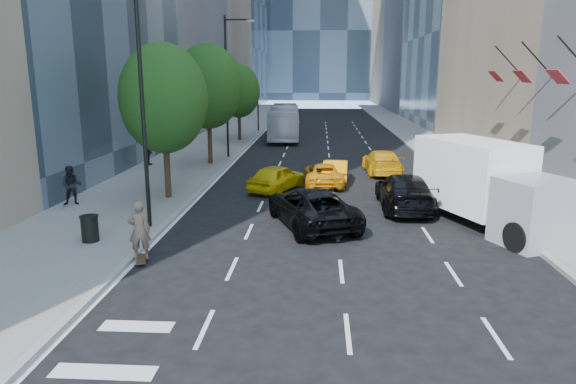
# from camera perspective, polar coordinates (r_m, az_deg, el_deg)

# --- Properties ---
(ground) EXTENTS (160.00, 160.00, 0.00)m
(ground) POSITION_cam_1_polar(r_m,az_deg,el_deg) (16.54, 2.43, -8.70)
(ground) COLOR black
(ground) RESTS_ON ground
(sidewalk_left) EXTENTS (6.00, 120.00, 0.15)m
(sidewalk_left) POSITION_cam_1_polar(r_m,az_deg,el_deg) (46.70, -7.96, 5.39)
(sidewalk_left) COLOR slate
(sidewalk_left) RESTS_ON ground
(sidewalk_right) EXTENTS (4.00, 120.00, 0.15)m
(sidewalk_right) POSITION_cam_1_polar(r_m,az_deg,el_deg) (46.80, 15.59, 5.06)
(sidewalk_right) COLOR slate
(sidewalk_right) RESTS_ON ground
(lamp_near) EXTENTS (2.13, 0.22, 10.00)m
(lamp_near) POSITION_cam_1_polar(r_m,az_deg,el_deg) (20.47, -15.54, 11.68)
(lamp_near) COLOR black
(lamp_near) RESTS_ON sidewalk_left
(lamp_far) EXTENTS (2.13, 0.22, 10.00)m
(lamp_far) POSITION_cam_1_polar(r_m,az_deg,el_deg) (37.95, -6.60, 12.42)
(lamp_far) COLOR black
(lamp_far) RESTS_ON sidewalk_left
(tree_near) EXTENTS (4.20, 4.20, 7.46)m
(tree_near) POSITION_cam_1_polar(r_m,az_deg,el_deg) (25.52, -13.67, 10.05)
(tree_near) COLOR black
(tree_near) RESTS_ON sidewalk_left
(tree_mid) EXTENTS (4.50, 4.50, 7.99)m
(tree_mid) POSITION_cam_1_polar(r_m,az_deg,el_deg) (35.18, -8.87, 11.51)
(tree_mid) COLOR black
(tree_mid) RESTS_ON sidewalk_left
(tree_far) EXTENTS (3.90, 3.90, 6.92)m
(tree_far) POSITION_cam_1_polar(r_m,az_deg,el_deg) (47.98, -5.50, 11.11)
(tree_far) COLOR black
(tree_far) RESTS_ON sidewalk_left
(traffic_signal) EXTENTS (2.48, 0.53, 5.20)m
(traffic_signal) POSITION_cam_1_polar(r_m,az_deg,el_deg) (55.81, -3.37, 10.99)
(traffic_signal) COLOR black
(traffic_signal) RESTS_ON sidewalk_left
(facade_flags) EXTENTS (1.85, 13.30, 2.05)m
(facade_flags) POSITION_cam_1_polar(r_m,az_deg,el_deg) (27.42, 26.40, 11.81)
(facade_flags) COLOR black
(facade_flags) RESTS_ON ground
(skateboarder) EXTENTS (0.83, 0.66, 1.97)m
(skateboarder) POSITION_cam_1_polar(r_m,az_deg,el_deg) (17.56, -16.16, -4.51)
(skateboarder) COLOR brown
(skateboarder) RESTS_ON ground
(black_sedan_lincoln) EXTENTS (4.38, 6.19, 1.57)m
(black_sedan_lincoln) POSITION_cam_1_polar(r_m,az_deg,el_deg) (21.06, 2.65, -1.69)
(black_sedan_lincoln) COLOR black
(black_sedan_lincoln) RESTS_ON ground
(black_sedan_mercedes) EXTENTS (2.35, 5.66, 1.64)m
(black_sedan_mercedes) POSITION_cam_1_polar(r_m,az_deg,el_deg) (24.29, 12.80, 0.06)
(black_sedan_mercedes) COLOR black
(black_sedan_mercedes) RESTS_ON ground
(taxi_a) EXTENTS (3.23, 4.47, 1.41)m
(taxi_a) POSITION_cam_1_polar(r_m,az_deg,el_deg) (27.50, -1.23, 1.63)
(taxi_a) COLOR #D3B80B
(taxi_a) RESTS_ON ground
(taxi_b) EXTENTS (1.62, 4.03, 1.30)m
(taxi_b) POSITION_cam_1_polar(r_m,az_deg,el_deg) (29.89, 5.30, 2.38)
(taxi_b) COLOR orange
(taxi_b) RESTS_ON ground
(taxi_c) EXTENTS (2.26, 4.59, 1.25)m
(taxi_c) POSITION_cam_1_polar(r_m,az_deg,el_deg) (28.90, 3.96, 1.99)
(taxi_c) COLOR orange
(taxi_c) RESTS_ON ground
(taxi_d) EXTENTS (2.28, 5.15, 1.47)m
(taxi_d) POSITION_cam_1_polar(r_m,az_deg,el_deg) (32.85, 10.41, 3.32)
(taxi_d) COLOR #E59E0C
(taxi_d) RESTS_ON ground
(city_bus) EXTENTS (3.32, 11.85, 3.27)m
(city_bus) POSITION_cam_1_polar(r_m,az_deg,el_deg) (50.07, -0.43, 7.81)
(city_bus) COLOR silver
(city_bus) RESTS_ON ground
(box_truck) EXTENTS (5.08, 7.54, 3.41)m
(box_truck) POSITION_cam_1_polar(r_m,az_deg,el_deg) (22.43, 21.17, 0.83)
(box_truck) COLOR white
(box_truck) RESTS_ON ground
(pedestrian_a) EXTENTS (1.06, 0.93, 1.85)m
(pedestrian_a) POSITION_cam_1_polar(r_m,az_deg,el_deg) (25.81, -22.90, 0.68)
(pedestrian_a) COLOR black
(pedestrian_a) RESTS_ON sidewalk_left
(pedestrian_b) EXTENTS (1.03, 0.99, 1.72)m
(pedestrian_b) POSITION_cam_1_polar(r_m,az_deg,el_deg) (35.65, -15.29, 4.27)
(pedestrian_b) COLOR black
(pedestrian_b) RESTS_ON sidewalk_left
(trash_can) EXTENTS (0.61, 0.61, 0.92)m
(trash_can) POSITION_cam_1_polar(r_m,az_deg,el_deg) (20.02, -21.16, -3.87)
(trash_can) COLOR black
(trash_can) RESTS_ON sidewalk_left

